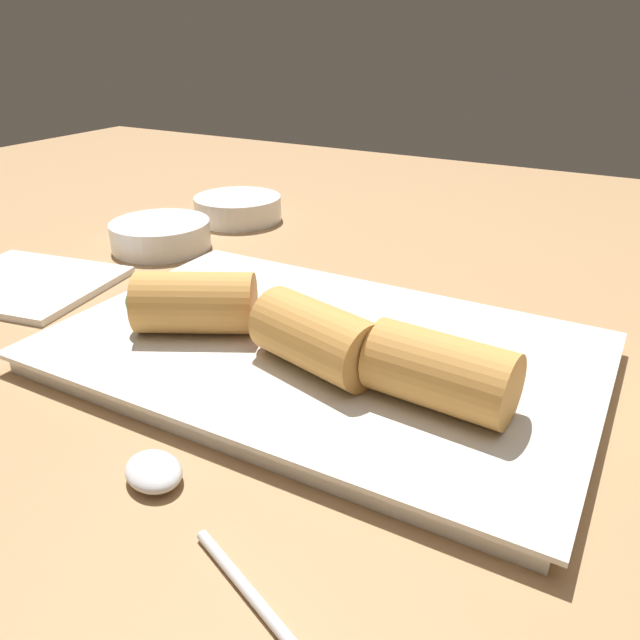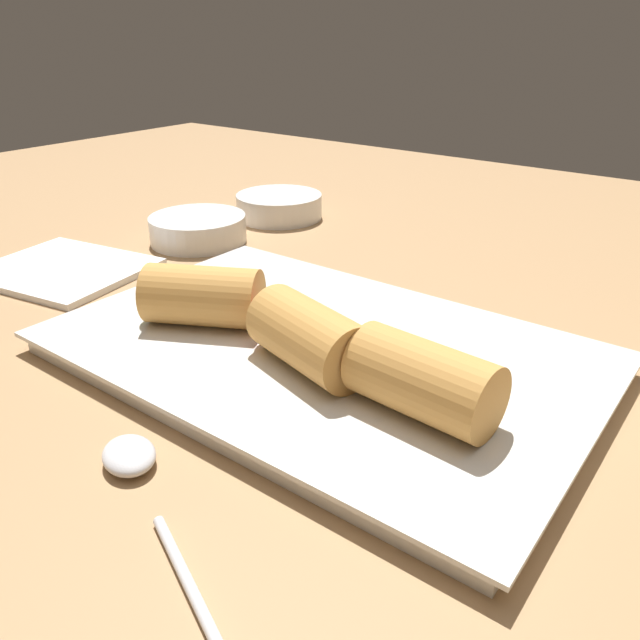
{
  "view_description": "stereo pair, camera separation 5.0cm",
  "coord_description": "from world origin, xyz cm",
  "px_view_note": "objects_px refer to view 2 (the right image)",
  "views": [
    {
      "loc": [
        16.26,
        -30.72,
        22.6
      ],
      "look_at": [
        -1.44,
        0.91,
        5.16
      ],
      "focal_mm": 35.0,
      "sensor_mm": 36.0,
      "label": 1
    },
    {
      "loc": [
        20.45,
        -27.98,
        22.6
      ],
      "look_at": [
        -1.44,
        0.91,
        5.16
      ],
      "focal_mm": 35.0,
      "sensor_mm": 36.0,
      "label": 2
    }
  ],
  "objects_px": {
    "serving_plate": "(320,353)",
    "spoon": "(140,480)",
    "dipping_bowl_near": "(198,228)",
    "napkin": "(60,271)",
    "dipping_bowl_far": "(279,205)"
  },
  "relations": [
    {
      "from": "serving_plate",
      "to": "dipping_bowl_near",
      "type": "xyz_separation_m",
      "value": [
        -0.25,
        0.13,
        0.01
      ]
    },
    {
      "from": "dipping_bowl_near",
      "to": "dipping_bowl_far",
      "type": "bearing_deg",
      "value": 85.36
    },
    {
      "from": "dipping_bowl_near",
      "to": "spoon",
      "type": "relative_size",
      "value": 0.58
    },
    {
      "from": "dipping_bowl_near",
      "to": "dipping_bowl_far",
      "type": "distance_m",
      "value": 0.12
    },
    {
      "from": "serving_plate",
      "to": "spoon",
      "type": "xyz_separation_m",
      "value": [
        0.01,
        -0.15,
        -0.0
      ]
    },
    {
      "from": "dipping_bowl_far",
      "to": "spoon",
      "type": "distance_m",
      "value": 0.47
    },
    {
      "from": "dipping_bowl_far",
      "to": "spoon",
      "type": "relative_size",
      "value": 0.58
    },
    {
      "from": "serving_plate",
      "to": "dipping_bowl_far",
      "type": "bearing_deg",
      "value": 135.03
    },
    {
      "from": "napkin",
      "to": "spoon",
      "type": "bearing_deg",
      "value": -25.68
    },
    {
      "from": "serving_plate",
      "to": "dipping_bowl_near",
      "type": "relative_size",
      "value": 3.58
    },
    {
      "from": "napkin",
      "to": "serving_plate",
      "type": "bearing_deg",
      "value": 2.4
    },
    {
      "from": "spoon",
      "to": "napkin",
      "type": "xyz_separation_m",
      "value": [
        -0.29,
        0.14,
        -0.0
      ]
    },
    {
      "from": "serving_plate",
      "to": "dipping_bowl_near",
      "type": "bearing_deg",
      "value": 153.48
    },
    {
      "from": "dipping_bowl_near",
      "to": "dipping_bowl_far",
      "type": "height_order",
      "value": "same"
    },
    {
      "from": "dipping_bowl_near",
      "to": "spoon",
      "type": "bearing_deg",
      "value": -47.1
    }
  ]
}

